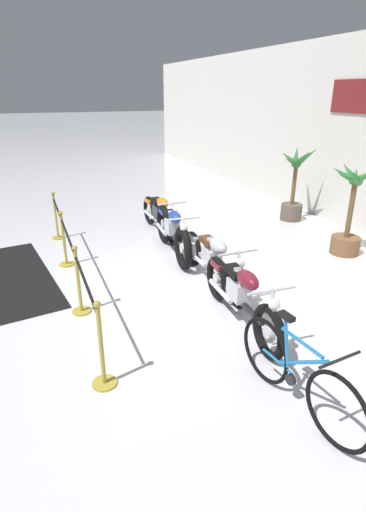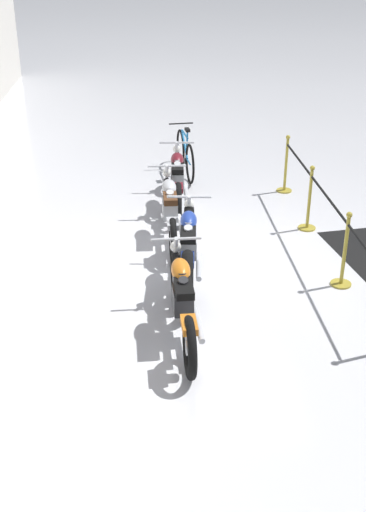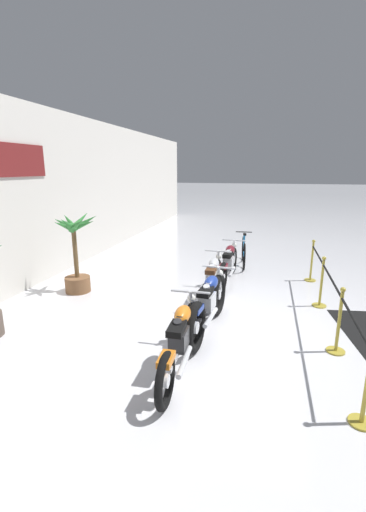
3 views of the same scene
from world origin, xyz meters
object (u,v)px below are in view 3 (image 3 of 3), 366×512
motorcycle_blue_1 (208,305)px  motorcycle_silver_2 (213,279)px  motorcycle_maroon_3 (229,264)px  potted_palm_right_of_row (76,254)px  stanchion_far_right (311,267)px  stanchion_far_left (342,316)px  motorcycle_orange_0 (180,340)px  bicycle (244,252)px  stanchion_mid_left (338,331)px  stanchion_mid_right (321,290)px

motorcycle_blue_1 → motorcycle_silver_2: motorcycle_blue_1 is taller
motorcycle_maroon_3 → potted_palm_right_of_row: bearing=115.4°
motorcycle_blue_1 → motorcycle_silver_2: size_ratio=0.98×
stanchion_far_right → stanchion_far_left: bearing=-180.0°
motorcycle_orange_0 → stanchion_far_left: 2.40m
motorcycle_blue_1 → motorcycle_silver_2: bearing=6.2°
bicycle → stanchion_far_left: (-4.74, -1.75, 0.25)m
motorcycle_orange_0 → stanchion_mid_left: 2.45m
bicycle → stanchion_mid_left: 4.93m
motorcycle_orange_0 → stanchion_far_left: bearing=-67.4°
motorcycle_blue_1 → stanchion_mid_left: stanchion_mid_left is taller
stanchion_mid_right → potted_palm_right_of_row: bearing=94.3°
motorcycle_silver_2 → motorcycle_orange_0: bearing=179.8°
stanchion_mid_left → motorcycle_orange_0: bearing=115.2°
motorcycle_blue_1 → stanchion_far_left: bearing=-99.8°
motorcycle_maroon_3 → stanchion_far_right: size_ratio=2.15×
stanchion_far_right → motorcycle_maroon_3: bearing=105.2°
motorcycle_silver_2 → stanchion_mid_right: 2.21m
potted_palm_right_of_row → motorcycle_orange_0: bearing=-129.5°
motorcycle_blue_1 → stanchion_far_left: size_ratio=0.44×
motorcycle_maroon_3 → stanchion_far_right: 2.07m
potted_palm_right_of_row → motorcycle_maroon_3: bearing=-64.6°
motorcycle_maroon_3 → potted_palm_right_of_row: (-1.54, 3.25, 0.42)m
bicycle → stanchion_mid_right: stanchion_mid_right is taller
stanchion_mid_right → stanchion_far_right: size_ratio=1.00×
stanchion_far_left → motorcycle_orange_0: bearing=112.6°
motorcycle_orange_0 → motorcycle_maroon_3: size_ratio=0.98×
stanchion_far_left → stanchion_far_right: 3.68m
bicycle → stanchion_far_right: size_ratio=1.68×
motorcycle_maroon_3 → potted_palm_right_of_row: size_ratio=1.24×
stanchion_mid_right → bicycle: bearing=32.3°
stanchion_mid_left → stanchion_far_right: size_ratio=1.00×
stanchion_far_left → stanchion_mid_right: 2.00m
motorcycle_blue_1 → motorcycle_silver_2: (1.49, 0.16, -0.02)m
bicycle → motorcycle_orange_0: bearing=175.3°
motorcycle_silver_2 → bicycle: (2.89, -0.45, -0.06)m
potted_palm_right_of_row → stanchion_far_left: 5.49m
motorcycle_silver_2 → stanchion_mid_right: stanchion_mid_right is taller
motorcycle_blue_1 → motorcycle_maroon_3: size_ratio=1.01×
motorcycle_blue_1 → motorcycle_orange_0: bearing=172.3°
stanchion_mid_left → stanchion_far_right: 3.55m
stanchion_mid_left → stanchion_far_left: bearing=-180.0°
motorcycle_silver_2 → motorcycle_maroon_3: 1.30m
motorcycle_silver_2 → stanchion_mid_right: bearing=-86.6°
motorcycle_orange_0 → stanchion_mid_right: bearing=-37.3°
potted_palm_right_of_row → stanchion_mid_left: size_ratio=1.74×
stanchion_mid_right → stanchion_mid_left: bearing=180.0°
motorcycle_silver_2 → stanchion_far_left: bearing=-130.0°
motorcycle_orange_0 → potted_palm_right_of_row: bearing=50.5°
motorcycle_orange_0 → potted_palm_right_of_row: 3.96m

